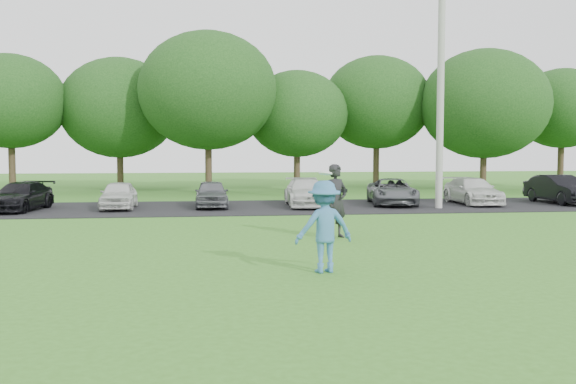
% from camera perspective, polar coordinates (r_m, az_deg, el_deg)
% --- Properties ---
extents(ground, '(100.00, 100.00, 0.00)m').
position_cam_1_polar(ground, '(13.50, 1.89, -6.54)').
color(ground, '#387020').
rests_on(ground, ground).
extents(parking_lot, '(32.00, 6.50, 0.03)m').
position_cam_1_polar(parking_lot, '(26.31, -2.62, -1.36)').
color(parking_lot, black).
rests_on(parking_lot, ground).
extents(utility_pole, '(0.28, 0.28, 9.42)m').
position_cam_1_polar(utility_pole, '(26.52, 13.41, 8.73)').
color(utility_pole, '#A7A6A2').
rests_on(utility_pole, ground).
extents(frisbee_player, '(1.27, 0.87, 2.02)m').
position_cam_1_polar(frisbee_player, '(12.67, 3.23, -3.08)').
color(frisbee_player, teal).
rests_on(frisbee_player, ground).
extents(camera_bystander, '(0.88, 0.82, 2.01)m').
position_cam_1_polar(camera_bystander, '(17.49, 4.33, -0.81)').
color(camera_bystander, black).
rests_on(camera_bystander, ground).
extents(parked_cars, '(28.11, 4.76, 1.24)m').
position_cam_1_polar(parked_cars, '(26.40, -1.14, -0.08)').
color(parked_cars, silver).
rests_on(parked_cars, parking_lot).
extents(tree_row, '(42.39, 9.85, 8.64)m').
position_cam_1_polar(tree_row, '(36.13, -1.50, 7.87)').
color(tree_row, '#38281C').
rests_on(tree_row, ground).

